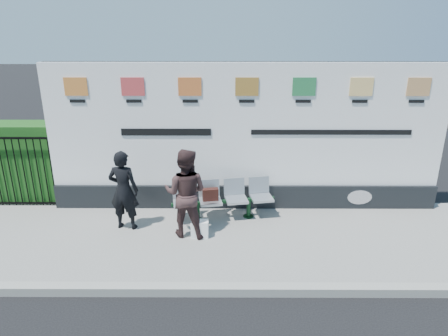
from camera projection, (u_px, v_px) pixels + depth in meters
name	position (u px, v px, depth m)	size (l,w,h in m)	color
pavement	(220.00, 239.00, 7.34)	(14.00, 3.00, 0.12)	gray
kerb	(219.00, 290.00, 5.92)	(14.00, 0.18, 0.14)	gray
billboard	(246.00, 148.00, 8.16)	(8.00, 0.30, 3.00)	black
hedge	(13.00, 161.00, 8.75)	(2.35, 0.70, 1.70)	#1B4D17
railing	(3.00, 172.00, 8.36)	(2.05, 0.06, 1.54)	black
bench	(223.00, 209.00, 7.95)	(1.97, 0.52, 0.42)	#AFB3B8
woman_left	(124.00, 190.00, 7.41)	(0.56, 0.37, 1.54)	black
woman_right	(186.00, 193.00, 7.15)	(0.80, 0.62, 1.64)	#3A2625
handbag_brown	(210.00, 194.00, 7.80)	(0.31, 0.13, 0.24)	black
carrier_bag_white	(200.00, 229.00, 7.28)	(0.31, 0.19, 0.31)	white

